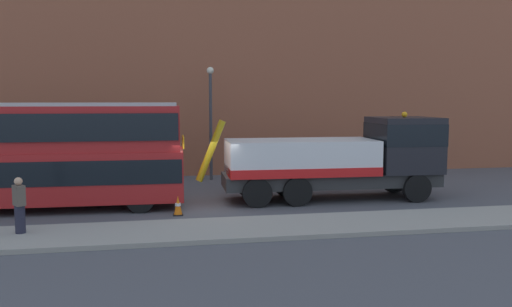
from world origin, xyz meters
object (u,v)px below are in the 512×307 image
object	(u,v)px
street_lamp	(211,113)
pedestrian_onlooker	(19,206)
recovery_tow_truck	(342,158)
traffic_cone_near_bus	(178,206)
double_decker_bus	(35,152)

from	to	relation	value
street_lamp	pedestrian_onlooker	bearing A→B (deg)	-123.43
recovery_tow_truck	traffic_cone_near_bus	distance (m)	7.27
recovery_tow_truck	street_lamp	world-z (taller)	street_lamp
pedestrian_onlooker	street_lamp	bearing A→B (deg)	21.77
double_decker_bus	traffic_cone_near_bus	bearing A→B (deg)	-18.23
traffic_cone_near_bus	pedestrian_onlooker	bearing A→B (deg)	-155.10
pedestrian_onlooker	recovery_tow_truck	bearing A→B (deg)	-15.54
recovery_tow_truck	traffic_cone_near_bus	bearing A→B (deg)	-163.52
traffic_cone_near_bus	street_lamp	xyz separation A→B (m)	(1.98, 8.05, 3.13)
pedestrian_onlooker	street_lamp	world-z (taller)	street_lamp
recovery_tow_truck	street_lamp	distance (m)	8.09
double_decker_bus	pedestrian_onlooker	bearing A→B (deg)	-82.78
recovery_tow_truck	double_decker_bus	bearing A→B (deg)	-178.64
street_lamp	recovery_tow_truck	bearing A→B (deg)	-51.66
double_decker_bus	street_lamp	distance (m)	9.58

